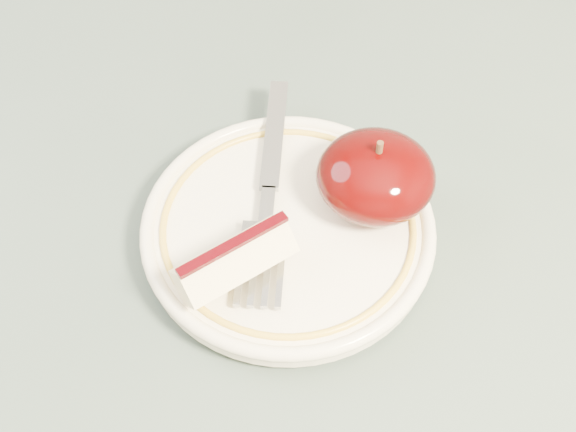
# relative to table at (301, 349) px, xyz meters

# --- Properties ---
(table) EXTENTS (0.90, 0.90, 0.75)m
(table) POSITION_rel_table_xyz_m (0.00, 0.00, 0.00)
(table) COLOR brown
(table) RESTS_ON ground
(plate) EXTENTS (0.18, 0.18, 0.02)m
(plate) POSITION_rel_table_xyz_m (-0.01, 0.03, 0.10)
(plate) COLOR beige
(plate) RESTS_ON table
(apple_half) EXTENTS (0.07, 0.07, 0.05)m
(apple_half) POSITION_rel_table_xyz_m (0.04, 0.05, 0.13)
(apple_half) COLOR black
(apple_half) RESTS_ON plate
(apple_wedge) EXTENTS (0.07, 0.07, 0.03)m
(apple_wedge) POSITION_rel_table_xyz_m (-0.04, -0.01, 0.12)
(apple_wedge) COLOR #FFEEBB
(apple_wedge) RESTS_ON plate
(fork) EXTENTS (0.03, 0.18, 0.00)m
(fork) POSITION_rel_table_xyz_m (-0.03, 0.05, 0.11)
(fork) COLOR gray
(fork) RESTS_ON plate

